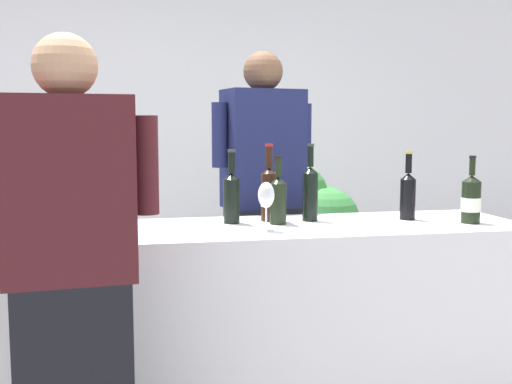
% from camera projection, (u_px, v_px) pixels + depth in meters
% --- Properties ---
extents(wall_back, '(8.00, 0.10, 2.80)m').
position_uv_depth(wall_back, '(201.00, 120.00, 5.12)').
color(wall_back, white).
rests_on(wall_back, ground_plane).
extents(counter, '(2.29, 0.62, 0.92)m').
position_uv_depth(counter, '(266.00, 329.00, 2.69)').
color(counter, white).
rests_on(counter, ground_plane).
extents(wine_bottle_0, '(0.07, 0.07, 0.33)m').
position_uv_depth(wine_bottle_0, '(232.00, 195.00, 2.70)').
color(wine_bottle_0, black).
rests_on(wine_bottle_0, counter).
extents(wine_bottle_1, '(0.07, 0.07, 0.32)m').
position_uv_depth(wine_bottle_1, '(408.00, 194.00, 2.81)').
color(wine_bottle_1, black).
rests_on(wine_bottle_1, counter).
extents(wine_bottle_2, '(0.08, 0.08, 0.35)m').
position_uv_depth(wine_bottle_2, '(269.00, 193.00, 2.77)').
color(wine_bottle_2, black).
rests_on(wine_bottle_2, counter).
extents(wine_bottle_3, '(0.07, 0.07, 0.30)m').
position_uv_depth(wine_bottle_3, '(278.00, 198.00, 2.68)').
color(wine_bottle_3, black).
rests_on(wine_bottle_3, counter).
extents(wine_bottle_4, '(0.08, 0.08, 0.32)m').
position_uv_depth(wine_bottle_4, '(102.00, 204.00, 2.43)').
color(wine_bottle_4, black).
rests_on(wine_bottle_4, counter).
extents(wine_bottle_5, '(0.09, 0.09, 0.30)m').
position_uv_depth(wine_bottle_5, '(471.00, 199.00, 2.71)').
color(wine_bottle_5, black).
rests_on(wine_bottle_5, counter).
extents(wine_bottle_6, '(0.07, 0.07, 0.33)m').
position_uv_depth(wine_bottle_6, '(41.00, 199.00, 2.59)').
color(wine_bottle_6, black).
rests_on(wine_bottle_6, counter).
extents(wine_bottle_7, '(0.07, 0.07, 0.35)m').
position_uv_depth(wine_bottle_7, '(310.00, 191.00, 2.77)').
color(wine_bottle_7, black).
rests_on(wine_bottle_7, counter).
extents(wine_glass, '(0.07, 0.07, 0.20)m').
position_uv_depth(wine_glass, '(266.00, 197.00, 2.50)').
color(wine_glass, silver).
rests_on(wine_glass, counter).
extents(ice_bucket, '(0.19, 0.19, 0.20)m').
position_uv_depth(ice_bucket, '(46.00, 214.00, 2.29)').
color(ice_bucket, silver).
rests_on(ice_bucket, counter).
extents(person_server, '(0.55, 0.32, 1.74)m').
position_uv_depth(person_server, '(263.00, 220.00, 3.24)').
color(person_server, black).
rests_on(person_server, ground_plane).
extents(person_guest, '(0.55, 0.27, 1.63)m').
position_uv_depth(person_guest, '(73.00, 303.00, 1.91)').
color(person_guest, black).
rests_on(person_guest, ground_plane).
extents(potted_shrub, '(0.60, 0.65, 1.10)m').
position_uv_depth(potted_shrub, '(316.00, 228.00, 4.12)').
color(potted_shrub, brown).
rests_on(potted_shrub, ground_plane).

